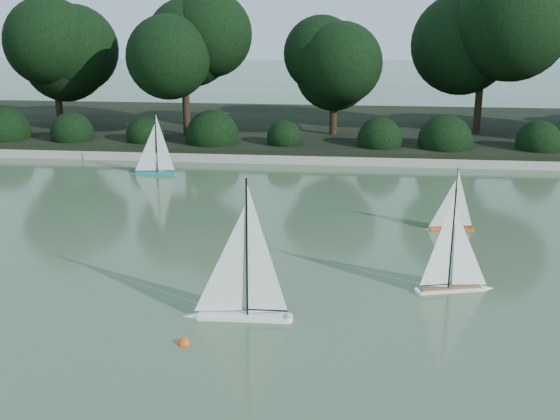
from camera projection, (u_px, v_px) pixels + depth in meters
name	position (u px, v px, depth m)	size (l,w,h in m)	color
ground	(223.00, 323.00, 8.76)	(80.00, 80.00, 0.00)	#2D4228
pond_coping	(289.00, 159.00, 17.30)	(40.00, 0.35, 0.18)	gray
far_bank	(301.00, 129.00, 21.10)	(40.00, 8.00, 0.30)	black
tree_line	(343.00, 48.00, 18.77)	(26.31, 3.93, 4.39)	black
shrub_hedge	(292.00, 138.00, 18.06)	(29.10, 1.10, 1.10)	black
sailboat_white_a	(234.00, 296.00, 8.79)	(1.41, 0.25, 1.93)	white
sailboat_white_b	(458.00, 274.00, 9.66)	(1.15, 0.46, 1.58)	white
sailboat_orange	(448.00, 219.00, 12.24)	(0.89, 0.18, 1.21)	#E7581D
sailboat_teal	(152.00, 164.00, 16.15)	(1.13, 0.23, 1.55)	teal
race_buoy	(184.00, 344.00, 8.22)	(0.15, 0.15, 0.15)	#E0480B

